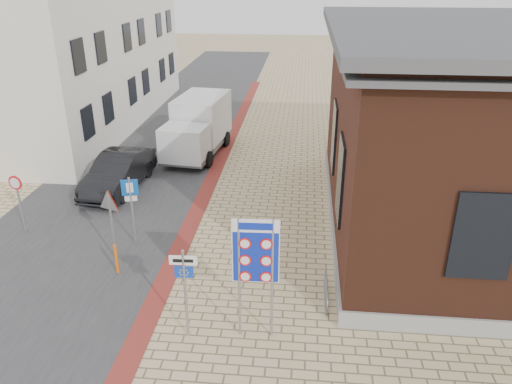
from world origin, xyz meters
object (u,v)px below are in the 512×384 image
at_px(border_sign, 256,254).
at_px(bollard, 116,259).
at_px(parking_sign, 131,200).
at_px(sedan, 119,172).
at_px(box_truck, 198,126).
at_px(essen_sign, 185,281).

relative_size(border_sign, bollard, 3.35).
height_order(parking_sign, bollard, parking_sign).
distance_m(sedan, bollard, 6.39).
bearing_deg(bollard, parking_sign, 90.00).
bearing_deg(sedan, box_truck, 66.52).
bearing_deg(parking_sign, essen_sign, -71.34).
xyz_separation_m(essen_sign, bollard, (-2.70, 2.50, -1.14)).
relative_size(essen_sign, bollard, 2.54).
xyz_separation_m(sedan, border_sign, (6.44, -8.34, 1.60)).
height_order(sedan, essen_sign, essen_sign).
xyz_separation_m(border_sign, parking_sign, (-4.37, 4.00, -0.72)).
bearing_deg(essen_sign, parking_sign, 120.28).
bearing_deg(box_truck, parking_sign, -85.60).
relative_size(parking_sign, bollard, 2.48).
bearing_deg(bollard, sedan, 108.92).
xyz_separation_m(parking_sign, bollard, (0.00, -1.70, -1.14)).
xyz_separation_m(box_truck, border_sign, (4.05, -12.84, 0.95)).
height_order(sedan, border_sign, border_sign).
bearing_deg(box_truck, border_sign, -66.03).
relative_size(sedan, parking_sign, 1.88).
height_order(box_truck, bollard, box_truck).
bearing_deg(parking_sign, border_sign, -56.56).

